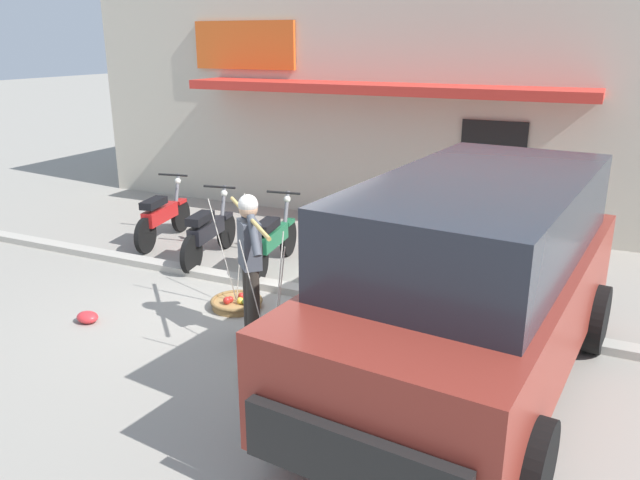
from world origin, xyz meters
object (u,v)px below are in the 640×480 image
motorcycle_nearest_shop (162,216)px  motorcycle_second_in_row (208,233)px  parked_truck (473,279)px  fruit_basket_right_side (273,365)px  plastic_litter_bag (87,317)px  motorcycle_third_in_row (273,240)px  fruit_vendor (250,257)px  fruit_basket_left_side (237,302)px

motorcycle_nearest_shop → motorcycle_second_in_row: (1.24, -0.44, 0.00)m
motorcycle_nearest_shop → parked_truck: size_ratio=0.36×
fruit_basket_right_side → plastic_litter_bag: fruit_basket_right_side is taller
fruit_basket_right_side → plastic_litter_bag: size_ratio=5.18×
plastic_litter_bag → motorcycle_second_in_row: bearing=89.0°
motorcycle_third_in_row → plastic_litter_bag: 2.87m
motorcycle_nearest_shop → parked_truck: parked_truck is taller
fruit_vendor → fruit_basket_right_side: size_ratio=1.17×
fruit_vendor → fruit_basket_left_side: bearing=134.8°
fruit_vendor → plastic_litter_bag: bearing=-165.1°
motorcycle_second_in_row → plastic_litter_bag: bearing=-91.0°
motorcycle_nearest_shop → motorcycle_second_in_row: size_ratio=1.00×
plastic_litter_bag → motorcycle_third_in_row: bearing=66.4°
fruit_vendor → fruit_basket_left_side: (-0.61, 0.61, -0.90)m
fruit_basket_left_side → fruit_basket_right_side: same height
fruit_vendor → motorcycle_second_in_row: (-1.97, 1.98, -0.53)m
plastic_litter_bag → fruit_basket_right_side: bearing=-1.7°
motorcycle_nearest_shop → plastic_litter_bag: motorcycle_nearest_shop is taller
fruit_vendor → motorcycle_third_in_row: fruit_vendor is taller
fruit_basket_left_side → motorcycle_nearest_shop: 3.19m
fruit_basket_left_side → fruit_vendor: bearing=-45.2°
fruit_basket_left_side → motorcycle_nearest_shop: fruit_basket_left_side is taller
motorcycle_nearest_shop → motorcycle_third_in_row: bearing=-8.4°
motorcycle_nearest_shop → plastic_litter_bag: bearing=-68.0°
motorcycle_second_in_row → fruit_basket_left_side: bearing=-45.0°
motorcycle_second_in_row → plastic_litter_bag: 2.55m
fruit_basket_right_side → motorcycle_third_in_row: (-1.49, 2.69, 0.38)m
motorcycle_nearest_shop → plastic_litter_bag: 3.21m
fruit_basket_left_side → motorcycle_second_in_row: 1.96m
fruit_basket_left_side → parked_truck: size_ratio=0.29×
fruit_basket_right_side → parked_truck: size_ratio=0.29×
motorcycle_second_in_row → parked_truck: size_ratio=0.36×
fruit_basket_right_side → motorcycle_second_in_row: size_ratio=0.80×
motorcycle_nearest_shop → parked_truck: 6.22m
fruit_vendor → motorcycle_third_in_row: (-0.88, 2.07, -0.53)m
fruit_basket_left_side → plastic_litter_bag: (-1.41, -1.15, -0.00)m
fruit_basket_right_side → motorcycle_nearest_shop: bearing=141.6°
motorcycle_nearest_shop → motorcycle_second_in_row: bearing=-19.4°
fruit_basket_right_side → parked_truck: (1.86, 0.61, 1.06)m
fruit_vendor → fruit_basket_left_side: size_ratio=1.17×
motorcycle_nearest_shop → plastic_litter_bag: (1.20, -2.96, -0.38)m
motorcycle_third_in_row → plastic_litter_bag: motorcycle_third_in_row is taller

